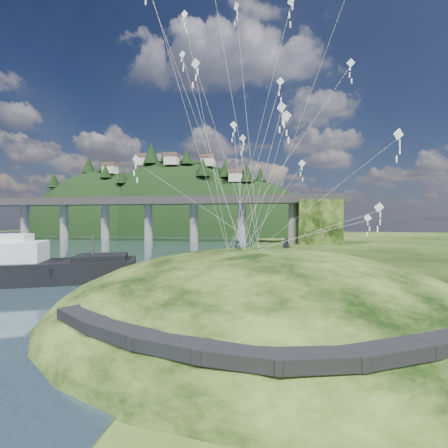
# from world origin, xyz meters

# --- Properties ---
(ground) EXTENTS (320.00, 320.00, 0.00)m
(ground) POSITION_xyz_m (0.00, 0.00, 0.00)
(ground) COLOR black
(ground) RESTS_ON ground
(grass_hill) EXTENTS (36.00, 32.00, 13.00)m
(grass_hill) POSITION_xyz_m (8.00, 2.00, -1.50)
(grass_hill) COLOR black
(grass_hill) RESTS_ON ground
(footpath) EXTENTS (22.29, 5.84, 0.83)m
(footpath) POSITION_xyz_m (7.46, -9.74, 2.08)
(footpath) COLOR black
(footpath) RESTS_ON ground
(bridge) EXTENTS (160.00, 11.00, 15.00)m
(bridge) POSITION_xyz_m (-26.46, 70.07, 9.70)
(bridge) COLOR #2D2B2B
(bridge) RESTS_ON ground
(far_ridge) EXTENTS (153.00, 70.00, 94.50)m
(far_ridge) POSITION_xyz_m (-43.58, 122.17, -7.44)
(far_ridge) COLOR black
(far_ridge) RESTS_ON ground
(work_barge) EXTENTS (22.07, 13.87, 7.52)m
(work_barge) POSITION_xyz_m (-18.61, 7.67, 1.88)
(work_barge) COLOR black
(work_barge) RESTS_ON ground
(wooden_dock) EXTENTS (12.03, 6.80, 0.88)m
(wooden_dock) POSITION_xyz_m (-7.32, 6.63, 0.39)
(wooden_dock) COLOR #341E15
(wooden_dock) RESTS_ON ground
(kite_flyers) EXTENTS (4.90, 3.10, 1.79)m
(kite_flyers) POSITION_xyz_m (8.93, 3.41, 5.79)
(kite_flyers) COLOR #272B34
(kite_flyers) RESTS_ON ground
(kite_swarm) EXTENTS (19.53, 16.71, 21.29)m
(kite_swarm) POSITION_xyz_m (8.51, 2.17, 18.88)
(kite_swarm) COLOR white
(kite_swarm) RESTS_ON ground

